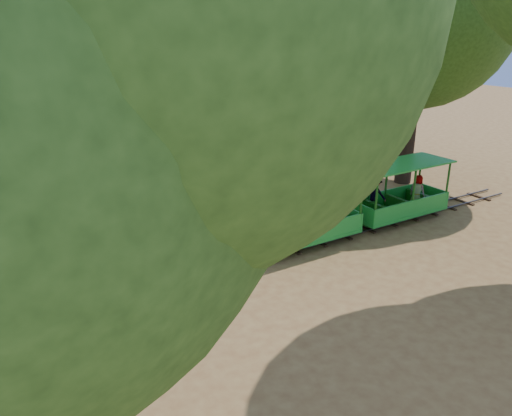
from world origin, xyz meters
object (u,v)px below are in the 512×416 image
carriage_front (304,221)px  carriage_rear (396,198)px  fence (159,172)px  locomotive (197,211)px

carriage_front → carriage_rear: (3.92, 0.07, 0.01)m
fence → carriage_front: bearing=-79.6°
carriage_rear → fence: (-5.40, 7.95, -0.22)m
carriage_front → carriage_rear: same height
carriage_front → fence: bearing=100.4°
carriage_front → carriage_rear: size_ratio=1.00×
fence → locomotive: bearing=-103.9°
locomotive → fence: 8.26m
locomotive → carriage_front: bearing=-1.4°
locomotive → carriage_rear: (7.36, -0.01, -0.96)m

